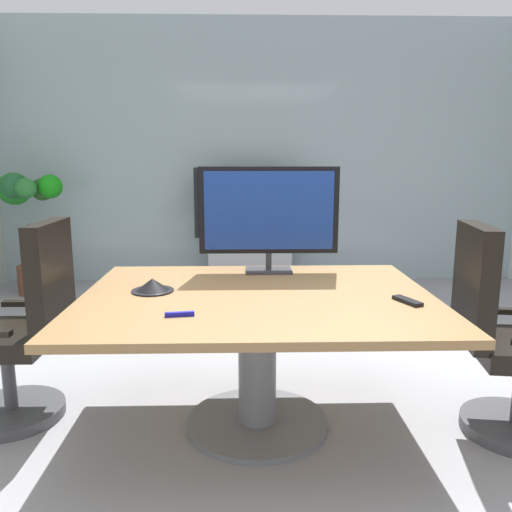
% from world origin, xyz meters
% --- Properties ---
extents(ground_plane, '(7.74, 7.74, 0.00)m').
position_xyz_m(ground_plane, '(0.00, 0.00, 0.00)').
color(ground_plane, '#99999E').
extents(wall_back_glass_partition, '(6.01, 0.10, 2.92)m').
position_xyz_m(wall_back_glass_partition, '(0.00, 3.37, 1.46)').
color(wall_back_glass_partition, '#9EB2B7').
rests_on(wall_back_glass_partition, ground).
extents(conference_table, '(1.79, 1.39, 0.73)m').
position_xyz_m(conference_table, '(-0.14, 0.00, 0.55)').
color(conference_table, olive).
rests_on(conference_table, ground).
extents(office_chair_left, '(0.60, 0.57, 1.09)m').
position_xyz_m(office_chair_left, '(-1.40, 0.11, 0.46)').
color(office_chair_left, '#4C4C51').
rests_on(office_chair_left, ground).
extents(office_chair_right, '(0.62, 0.60, 1.09)m').
position_xyz_m(office_chair_right, '(1.12, -0.10, 0.46)').
color(office_chair_right, '#4C4C51').
rests_on(office_chair_right, ground).
extents(tv_monitor, '(0.84, 0.18, 0.64)m').
position_xyz_m(tv_monitor, '(-0.06, 0.53, 1.09)').
color(tv_monitor, '#333338').
rests_on(tv_monitor, conference_table).
extents(wall_display_unit, '(1.20, 0.36, 1.31)m').
position_xyz_m(wall_display_unit, '(-0.14, 3.01, 0.44)').
color(wall_display_unit, '#B7BABC').
rests_on(wall_display_unit, ground).
extents(potted_plant, '(0.70, 0.51, 1.26)m').
position_xyz_m(potted_plant, '(-2.44, 2.80, 0.84)').
color(potted_plant, brown).
rests_on(potted_plant, ground).
extents(conference_phone, '(0.22, 0.22, 0.07)m').
position_xyz_m(conference_phone, '(-0.69, 0.07, 0.76)').
color(conference_phone, black).
rests_on(conference_phone, conference_table).
extents(remote_control, '(0.11, 0.18, 0.02)m').
position_xyz_m(remote_control, '(0.58, -0.17, 0.74)').
color(remote_control, black).
rests_on(remote_control, conference_table).
extents(whiteboard_marker, '(0.13, 0.04, 0.02)m').
position_xyz_m(whiteboard_marker, '(-0.50, -0.36, 0.74)').
color(whiteboard_marker, '#1919A5').
rests_on(whiteboard_marker, conference_table).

